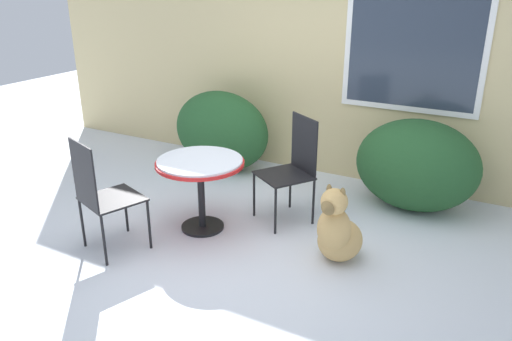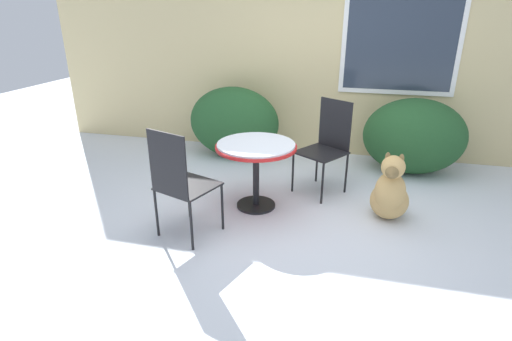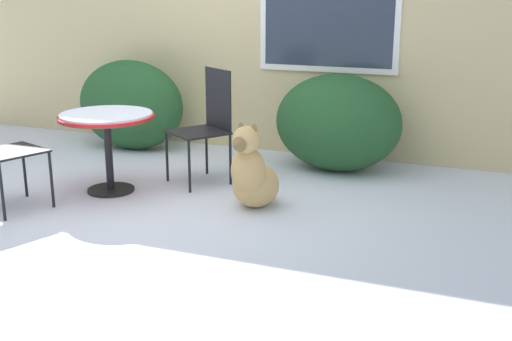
{
  "view_description": "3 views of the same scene",
  "coord_description": "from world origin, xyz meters",
  "views": [
    {
      "loc": [
        2.11,
        -3.29,
        2.3
      ],
      "look_at": [
        0.0,
        0.6,
        0.55
      ],
      "focal_mm": 35.0,
      "sensor_mm": 36.0,
      "label": 1
    },
    {
      "loc": [
        0.53,
        -3.46,
        1.97
      ],
      "look_at": [
        -0.4,
        0.25,
        0.41
      ],
      "focal_mm": 28.0,
      "sensor_mm": 36.0,
      "label": 2
    },
    {
      "loc": [
        2.82,
        -4.33,
        1.75
      ],
      "look_at": [
        0.95,
        0.35,
        0.31
      ],
      "focal_mm": 45.0,
      "sensor_mm": 36.0,
      "label": 3
    }
  ],
  "objects": [
    {
      "name": "shrub_middle",
      "position": [
        1.29,
        1.67,
        0.48
      ],
      "size": [
        1.24,
        0.86,
        0.95
      ],
      "color": "#235128",
      "rests_on": "ground_plane"
    },
    {
      "name": "patio_chair_near_table",
      "position": [
        0.26,
        0.85,
        0.57
      ],
      "size": [
        0.64,
        0.64,
        1.04
      ],
      "rotation": [
        0.0,
        0.0,
        -0.58
      ],
      "color": "black",
      "rests_on": "ground_plane"
    },
    {
      "name": "house_wall",
      "position": [
        0.07,
        2.2,
        1.5
      ],
      "size": [
        8.0,
        0.1,
        2.97
      ],
      "color": "#D1BC84",
      "rests_on": "ground_plane"
    },
    {
      "name": "patio_table",
      "position": [
        -0.4,
        0.25,
        0.59
      ],
      "size": [
        0.83,
        0.83,
        0.71
      ],
      "color": "black",
      "rests_on": "ground_plane"
    },
    {
      "name": "shrub_left",
      "position": [
        -1.07,
        1.68,
        0.49
      ],
      "size": [
        1.26,
        0.67,
        0.99
      ],
      "color": "#235128",
      "rests_on": "ground_plane"
    },
    {
      "name": "patio_chair_far_side",
      "position": [
        -0.89,
        -0.51,
        0.57
      ],
      "size": [
        0.59,
        0.59,
        1.04
      ],
      "rotation": [
        0.0,
        0.0,
        2.8
      ],
      "color": "black",
      "rests_on": "ground_plane"
    },
    {
      "name": "ground_plane",
      "position": [
        0.0,
        0.0,
        0.0
      ],
      "size": [
        16.0,
        16.0,
        0.0
      ],
      "primitive_type": "plane",
      "color": "silver"
    },
    {
      "name": "dog",
      "position": [
        0.95,
        0.29,
        0.28
      ],
      "size": [
        0.43,
        0.64,
        0.73
      ],
      "rotation": [
        0.0,
        0.0,
        -0.15
      ],
      "color": "tan",
      "rests_on": "ground_plane"
    }
  ]
}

